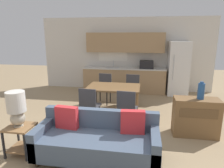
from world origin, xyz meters
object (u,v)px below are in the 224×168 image
object	(u,v)px
credenza	(195,117)
dining_chair_far_right	(132,88)
table_lamp	(16,107)
dining_chair_far_left	(104,87)
side_table	(21,135)
refrigerator	(178,68)
dining_chair_near_right	(127,107)
dining_chair_near_left	(89,104)
dining_table	(114,89)
vase	(201,91)
couch	(98,140)

from	to	relation	value
credenza	dining_chair_far_right	xyz separation A→B (m)	(-1.43, 1.72, 0.10)
table_lamp	dining_chair_far_left	world-z (taller)	table_lamp
side_table	table_lamp	distance (m)	0.52
refrigerator	table_lamp	world-z (taller)	refrigerator
dining_chair_near_right	dining_chair_near_left	size ratio (longest dim) A/B	1.00
refrigerator	dining_chair_far_left	xyz separation A→B (m)	(-2.36, -1.33, -0.43)
dining_table	vase	world-z (taller)	vase
credenza	dining_chair_far_left	xyz separation A→B (m)	(-2.29, 1.74, 0.10)
refrigerator	dining_chair_near_left	world-z (taller)	refrigerator
couch	table_lamp	xyz separation A→B (m)	(-1.38, -0.08, 0.53)
side_table	table_lamp	size ratio (longest dim) A/B	0.85
vase	dining_chair_near_right	world-z (taller)	vase
dining_table	couch	distance (m)	2.07
dining_table	credenza	distance (m)	2.09
vase	dining_chair_near_left	size ratio (longest dim) A/B	0.40
refrigerator	vase	bearing A→B (deg)	-90.35
credenza	vase	size ratio (longest dim) A/B	2.52
dining_chair_far_left	vase	bearing A→B (deg)	-29.13
refrigerator	side_table	world-z (taller)	refrigerator
credenza	dining_chair_near_left	size ratio (longest dim) A/B	1.00
couch	table_lamp	bearing A→B (deg)	-176.52
refrigerator	credenza	bearing A→B (deg)	-91.32
side_table	dining_chair_far_left	distance (m)	3.09
vase	dining_chair_near_left	world-z (taller)	vase
refrigerator	dining_chair_far_right	world-z (taller)	refrigerator
dining_chair_far_left	couch	bearing A→B (deg)	-73.19
dining_chair_near_right	dining_chair_far_left	world-z (taller)	same
refrigerator	side_table	bearing A→B (deg)	-127.13
dining_table	couch	bearing A→B (deg)	-88.73
dining_table	side_table	xyz separation A→B (m)	(-1.31, -2.13, -0.33)
dining_table	couch	world-z (taller)	couch
dining_chair_near_right	refrigerator	bearing A→B (deg)	-111.25
couch	credenza	xyz separation A→B (m)	(1.82, 1.13, 0.06)
credenza	dining_chair_near_left	bearing A→B (deg)	177.03
side_table	dining_table	bearing A→B (deg)	58.42
side_table	table_lamp	world-z (taller)	table_lamp
dining_table	side_table	world-z (taller)	dining_table
dining_table	dining_chair_near_right	bearing A→B (deg)	-63.20
couch	dining_chair_near_right	bearing A→B (deg)	72.12
dining_chair_far_right	dining_chair_near_right	xyz separation A→B (m)	(-0.01, -1.65, 0.00)
vase	dining_chair_near_left	bearing A→B (deg)	177.04
side_table	dining_chair_near_right	xyz separation A→B (m)	(1.74, 1.28, 0.15)
dining_chair_far_left	refrigerator	bearing A→B (deg)	36.84
table_lamp	dining_chair_far_right	size ratio (longest dim) A/B	0.68
refrigerator	dining_chair_near_left	bearing A→B (deg)	-128.89
dining_chair_far_right	dining_chair_near_left	xyz separation A→B (m)	(-0.88, -1.60, 0.00)
couch	dining_chair_far_right	world-z (taller)	dining_chair_far_right
couch	side_table	size ratio (longest dim) A/B	3.86
vase	dining_chair_near_right	xyz separation A→B (m)	(-1.49, 0.06, -0.46)
table_lamp	dining_chair_near_right	xyz separation A→B (m)	(1.76, 1.27, -0.37)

